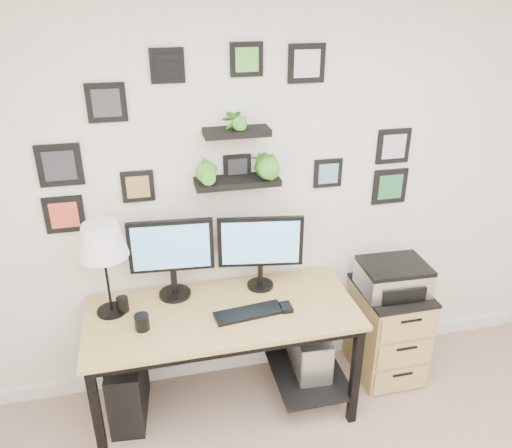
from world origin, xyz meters
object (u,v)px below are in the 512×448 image
object	(u,v)px
mug	(142,322)
pc_tower_black	(128,386)
table_lamp	(102,243)
printer	(393,277)
desk	(228,323)
file_cabinet	(387,330)
monitor_left	(172,253)
pc_tower_grey	(307,356)
monitor_right	(261,247)

from	to	relation	value
mug	pc_tower_black	world-z (taller)	mug
table_lamp	printer	world-z (taller)	table_lamp
printer	desk	bearing A→B (deg)	-177.17
file_cabinet	table_lamp	bearing A→B (deg)	178.58
monitor_left	printer	size ratio (longest dim) A/B	1.18
table_lamp	printer	size ratio (longest dim) A/B	1.31
pc_tower_grey	monitor_right	bearing A→B (deg)	155.15
desk	monitor_left	distance (m)	0.55
monitor_right	pc_tower_grey	size ratio (longest dim) A/B	1.07
monitor_left	monitor_right	distance (m)	0.54
pc_tower_grey	printer	world-z (taller)	printer
monitor_right	printer	world-z (taller)	monitor_right
monitor_right	table_lamp	bearing A→B (deg)	-175.96
monitor_left	monitor_right	world-z (taller)	monitor_left
monitor_right	file_cabinet	size ratio (longest dim) A/B	0.78
file_cabinet	pc_tower_grey	bearing A→B (deg)	-177.50
mug	printer	world-z (taller)	printer
mug	pc_tower_grey	world-z (taller)	mug
monitor_left	printer	world-z (taller)	monitor_left
table_lamp	printer	xyz separation A→B (m)	(1.79, -0.05, -0.44)
table_lamp	printer	distance (m)	1.84
monitor_right	pc_tower_black	bearing A→B (deg)	-171.85
desk	printer	world-z (taller)	printer
pc_tower_black	file_cabinet	distance (m)	1.77
monitor_left	table_lamp	size ratio (longest dim) A/B	0.90
desk	mug	distance (m)	0.54
monitor_left	monitor_right	bearing A→B (deg)	-2.23
desk	mug	size ratio (longest dim) A/B	17.21
printer	pc_tower_grey	bearing A→B (deg)	-177.76
desk	pc_tower_grey	world-z (taller)	desk
pc_tower_grey	monitor_left	bearing A→B (deg)	169.37
desk	file_cabinet	distance (m)	1.16
monitor_left	pc_tower_grey	bearing A→B (deg)	-10.63
monitor_left	pc_tower_black	distance (m)	0.90
monitor_right	monitor_left	bearing A→B (deg)	177.77
monitor_left	pc_tower_grey	world-z (taller)	monitor_left
mug	pc_tower_black	bearing A→B (deg)	131.98
pc_tower_grey	pc_tower_black	bearing A→B (deg)	179.55
table_lamp	pc_tower_grey	bearing A→B (deg)	-3.33
table_lamp	monitor_right	bearing A→B (deg)	4.04
desk	mug	xyz separation A→B (m)	(-0.50, -0.11, 0.17)
monitor_left	mug	bearing A→B (deg)	-124.89
desk	table_lamp	size ratio (longest dim) A/B	2.79
monitor_left	mug	distance (m)	0.44
pc_tower_black	printer	xyz separation A→B (m)	(1.75, 0.01, 0.54)
pc_tower_black	mug	bearing A→B (deg)	-41.96
printer	mug	bearing A→B (deg)	-174.27
file_cabinet	printer	distance (m)	0.43
file_cabinet	printer	world-z (taller)	printer
pc_tower_black	printer	size ratio (longest dim) A/B	1.03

